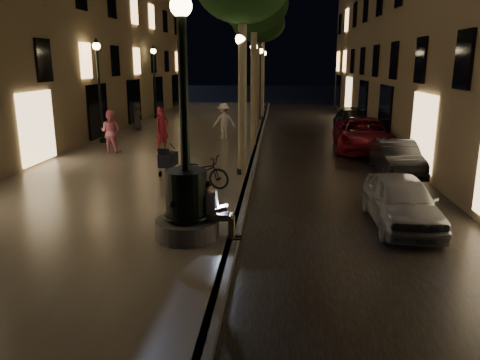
# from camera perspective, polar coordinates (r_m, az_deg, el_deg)

# --- Properties ---
(ground) EXTENTS (120.00, 120.00, 0.00)m
(ground) POSITION_cam_1_polar(r_m,az_deg,el_deg) (22.91, 2.24, 4.27)
(ground) COLOR black
(ground) RESTS_ON ground
(cobble_lane) EXTENTS (6.00, 45.00, 0.02)m
(cobble_lane) POSITION_cam_1_polar(r_m,az_deg,el_deg) (22.99, 9.76, 4.14)
(cobble_lane) COLOR black
(cobble_lane) RESTS_ON ground
(promenade) EXTENTS (8.00, 45.00, 0.20)m
(promenade) POSITION_cam_1_polar(r_m,az_deg,el_deg) (23.41, -7.62, 4.62)
(promenade) COLOR slate
(promenade) RESTS_ON ground
(curb_strip) EXTENTS (0.25, 45.00, 0.20)m
(curb_strip) POSITION_cam_1_polar(r_m,az_deg,el_deg) (22.90, 2.25, 4.52)
(curb_strip) COLOR #59595B
(curb_strip) RESTS_ON ground
(fountain_lamppost) EXTENTS (1.40, 1.40, 5.21)m
(fountain_lamppost) POSITION_cam_1_polar(r_m,az_deg,el_deg) (10.12, -6.55, -1.51)
(fountain_lamppost) COLOR #59595B
(fountain_lamppost) RESTS_ON promenade
(seated_man_laptop) EXTENTS (0.90, 0.31, 1.27)m
(seated_man_laptop) POSITION_cam_1_polar(r_m,az_deg,el_deg) (10.12, -3.10, -3.40)
(seated_man_laptop) COLOR gray
(seated_man_laptop) RESTS_ON promenade
(tree_second) EXTENTS (3.00, 3.00, 7.40)m
(tree_second) POSITION_cam_1_polar(r_m,az_deg,el_deg) (21.72, 1.73, 20.51)
(tree_second) COLOR #6B604C
(tree_second) RESTS_ON promenade
(tree_third) EXTENTS (3.00, 3.00, 7.20)m
(tree_third) POSITION_cam_1_polar(r_m,az_deg,el_deg) (27.67, 2.19, 18.73)
(tree_third) COLOR #6B604C
(tree_third) RESTS_ON promenade
(tree_far) EXTENTS (3.00, 3.00, 7.50)m
(tree_far) POSITION_cam_1_polar(r_m,az_deg,el_deg) (33.67, 2.81, 18.41)
(tree_far) COLOR #6B604C
(tree_far) RESTS_ON promenade
(lamp_curb_a) EXTENTS (0.36, 0.36, 4.81)m
(lamp_curb_a) POSITION_cam_1_polar(r_m,az_deg,el_deg) (15.62, 0.11, 11.61)
(lamp_curb_a) COLOR black
(lamp_curb_a) RESTS_ON promenade
(lamp_curb_b) EXTENTS (0.36, 0.36, 4.81)m
(lamp_curb_b) POSITION_cam_1_polar(r_m,az_deg,el_deg) (23.60, 1.68, 12.47)
(lamp_curb_b) COLOR black
(lamp_curb_b) RESTS_ON promenade
(lamp_curb_c) EXTENTS (0.36, 0.36, 4.81)m
(lamp_curb_c) POSITION_cam_1_polar(r_m,az_deg,el_deg) (31.59, 2.47, 12.89)
(lamp_curb_c) COLOR black
(lamp_curb_c) RESTS_ON promenade
(lamp_curb_d) EXTENTS (0.36, 0.36, 4.81)m
(lamp_curb_d) POSITION_cam_1_polar(r_m,az_deg,el_deg) (39.58, 2.93, 13.14)
(lamp_curb_d) COLOR black
(lamp_curb_d) RESTS_ON promenade
(lamp_left_b) EXTENTS (0.36, 0.36, 4.81)m
(lamp_left_b) POSITION_cam_1_polar(r_m,az_deg,el_deg) (23.12, -16.86, 11.85)
(lamp_left_b) COLOR black
(lamp_left_b) RESTS_ON promenade
(lamp_left_c) EXTENTS (0.36, 0.36, 4.81)m
(lamp_left_c) POSITION_cam_1_polar(r_m,az_deg,el_deg) (32.65, -10.41, 12.72)
(lamp_left_c) COLOR black
(lamp_left_c) RESTS_ON promenade
(stroller) EXTENTS (0.55, 1.07, 1.08)m
(stroller) POSITION_cam_1_polar(r_m,az_deg,el_deg) (15.95, -8.77, 2.46)
(stroller) COLOR black
(stroller) RESTS_ON promenade
(car_front) EXTENTS (1.48, 3.67, 1.25)m
(car_front) POSITION_cam_1_polar(r_m,az_deg,el_deg) (12.16, 19.07, -2.41)
(car_front) COLOR #9D9FA5
(car_front) RESTS_ON ground
(car_second) EXTENTS (1.33, 3.72, 1.22)m
(car_second) POSITION_cam_1_polar(r_m,az_deg,el_deg) (17.73, 18.50, 2.63)
(car_second) COLOR black
(car_second) RESTS_ON ground
(car_third) EXTENTS (2.85, 5.48, 1.47)m
(car_third) POSITION_cam_1_polar(r_m,az_deg,el_deg) (22.04, 14.79, 5.36)
(car_third) COLOR maroon
(car_third) RESTS_ON ground
(car_rear) EXTENTS (1.83, 4.44, 1.28)m
(car_rear) POSITION_cam_1_polar(r_m,az_deg,el_deg) (27.90, 13.51, 7.01)
(car_rear) COLOR #292A2D
(car_rear) RESTS_ON ground
(pedestrian_red) EXTENTS (0.77, 0.82, 1.87)m
(pedestrian_red) POSITION_cam_1_polar(r_m,az_deg,el_deg) (20.45, -9.47, 6.12)
(pedestrian_red) COLOR #AE2233
(pedestrian_red) RESTS_ON promenade
(pedestrian_pink) EXTENTS (0.96, 0.79, 1.79)m
(pedestrian_pink) POSITION_cam_1_polar(r_m,az_deg,el_deg) (20.54, -15.50, 5.72)
(pedestrian_pink) COLOR pink
(pedestrian_pink) RESTS_ON promenade
(pedestrian_white) EXTENTS (1.30, 1.02, 1.77)m
(pedestrian_white) POSITION_cam_1_polar(r_m,az_deg,el_deg) (23.52, -1.99, 7.20)
(pedestrian_white) COLOR white
(pedestrian_white) RESTS_ON promenade
(pedestrian_blue) EXTENTS (0.82, 1.06, 1.68)m
(pedestrian_blue) POSITION_cam_1_polar(r_m,az_deg,el_deg) (23.50, -9.62, 6.91)
(pedestrian_blue) COLOR navy
(pedestrian_blue) RESTS_ON promenade
(pedestrian_dark) EXTENTS (0.65, 0.85, 1.54)m
(pedestrian_dark) POSITION_cam_1_polar(r_m,az_deg,el_deg) (27.22, -12.44, 7.60)
(pedestrian_dark) COLOR #35363A
(pedestrian_dark) RESTS_ON promenade
(bicycle) EXTENTS (2.01, 1.15, 1.00)m
(bicycle) POSITION_cam_1_polar(r_m,az_deg,el_deg) (14.30, -4.89, 1.05)
(bicycle) COLOR black
(bicycle) RESTS_ON promenade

